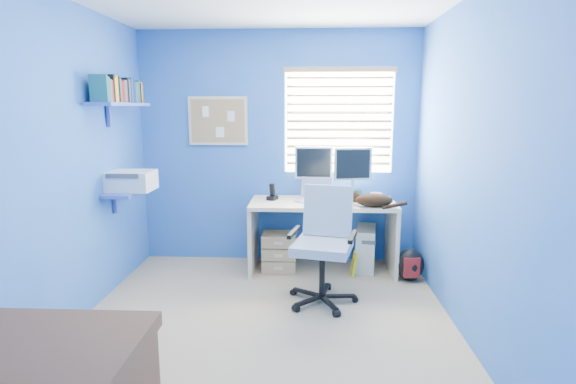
{
  "coord_description": "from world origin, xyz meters",
  "views": [
    {
      "loc": [
        0.33,
        -3.28,
        1.69
      ],
      "look_at": [
        0.15,
        0.65,
        0.95
      ],
      "focal_mm": 28.0,
      "sensor_mm": 36.0,
      "label": 1
    }
  ],
  "objects_px": {
    "desk": "(322,236)",
    "laptop": "(313,191)",
    "tower_pc": "(366,248)",
    "office_chair": "(323,260)",
    "cat": "(374,200)"
  },
  "relations": [
    {
      "from": "desk",
      "to": "laptop",
      "type": "height_order",
      "value": "laptop"
    },
    {
      "from": "desk",
      "to": "tower_pc",
      "type": "bearing_deg",
      "value": 7.45
    },
    {
      "from": "tower_pc",
      "to": "office_chair",
      "type": "bearing_deg",
      "value": -110.94
    },
    {
      "from": "desk",
      "to": "cat",
      "type": "relative_size",
      "value": 4.08
    },
    {
      "from": "desk",
      "to": "laptop",
      "type": "xyz_separation_m",
      "value": [
        -0.1,
        0.0,
        0.48
      ]
    },
    {
      "from": "office_chair",
      "to": "cat",
      "type": "bearing_deg",
      "value": 46.6
    },
    {
      "from": "desk",
      "to": "office_chair",
      "type": "bearing_deg",
      "value": -90.77
    },
    {
      "from": "laptop",
      "to": "office_chair",
      "type": "distance_m",
      "value": 0.9
    },
    {
      "from": "laptop",
      "to": "office_chair",
      "type": "relative_size",
      "value": 0.33
    },
    {
      "from": "office_chair",
      "to": "desk",
      "type": "bearing_deg",
      "value": 89.23
    },
    {
      "from": "laptop",
      "to": "office_chair",
      "type": "height_order",
      "value": "office_chair"
    },
    {
      "from": "cat",
      "to": "desk",
      "type": "bearing_deg",
      "value": 179.16
    },
    {
      "from": "cat",
      "to": "office_chair",
      "type": "relative_size",
      "value": 0.36
    },
    {
      "from": "desk",
      "to": "tower_pc",
      "type": "distance_m",
      "value": 0.49
    },
    {
      "from": "laptop",
      "to": "tower_pc",
      "type": "relative_size",
      "value": 0.73
    }
  ]
}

